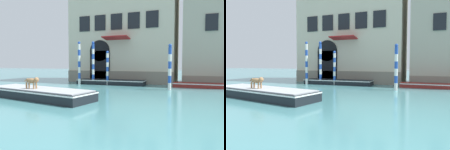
# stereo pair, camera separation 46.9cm
# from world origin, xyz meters

# --- Properties ---
(palazzo_left) EXTENTS (11.82, 7.40, 13.60)m
(palazzo_left) POSITION_xyz_m (1.63, 20.15, 6.78)
(palazzo_left) COLOR beige
(palazzo_left) RESTS_ON ground_plane
(boat_foreground) EXTENTS (7.90, 3.56, 0.63)m
(boat_foreground) POSITION_xyz_m (0.50, 6.07, 0.34)
(boat_foreground) COLOR black
(boat_foreground) RESTS_ON ground_plane
(dog_on_deck) EXTENTS (1.07, 0.33, 0.71)m
(dog_on_deck) POSITION_xyz_m (0.37, 5.73, 1.10)
(dog_on_deck) COLOR #997047
(dog_on_deck) RESTS_ON boat_foreground
(boat_moored_near_palazzo) EXTENTS (6.99, 1.97, 0.47)m
(boat_moored_near_palazzo) POSITION_xyz_m (1.54, 15.73, 0.25)
(boat_moored_near_palazzo) COLOR black
(boat_moored_near_palazzo) RESTS_ON ground_plane
(boat_moored_far) EXTENTS (5.13, 1.48, 0.39)m
(boat_moored_far) POSITION_xyz_m (10.19, 15.97, 0.21)
(boat_moored_far) COLOR maroon
(boat_moored_far) RESTS_ON ground_plane
(mooring_pole_0) EXTENTS (0.28, 0.28, 4.32)m
(mooring_pole_0) POSITION_xyz_m (-0.05, 14.96, 2.18)
(mooring_pole_0) COLOR white
(mooring_pole_0) RESTS_ON ground_plane
(mooring_pole_1) EXTENTS (0.27, 0.27, 4.31)m
(mooring_pole_1) POSITION_xyz_m (-1.42, 14.58, 2.18)
(mooring_pole_1) COLOR white
(mooring_pole_1) RESTS_ON ground_plane
(mooring_pole_2) EXTENTS (0.25, 0.25, 3.35)m
(mooring_pole_2) POSITION_xyz_m (1.49, 14.97, 1.69)
(mooring_pole_2) COLOR white
(mooring_pole_2) RESTS_ON ground_plane
(mooring_pole_3) EXTENTS (0.27, 0.27, 3.69)m
(mooring_pole_3) POSITION_xyz_m (7.62, 13.13, 1.86)
(mooring_pole_3) COLOR white
(mooring_pole_3) RESTS_ON ground_plane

